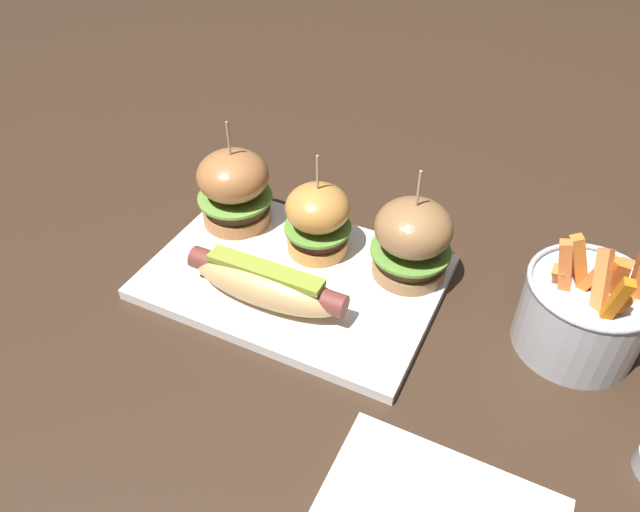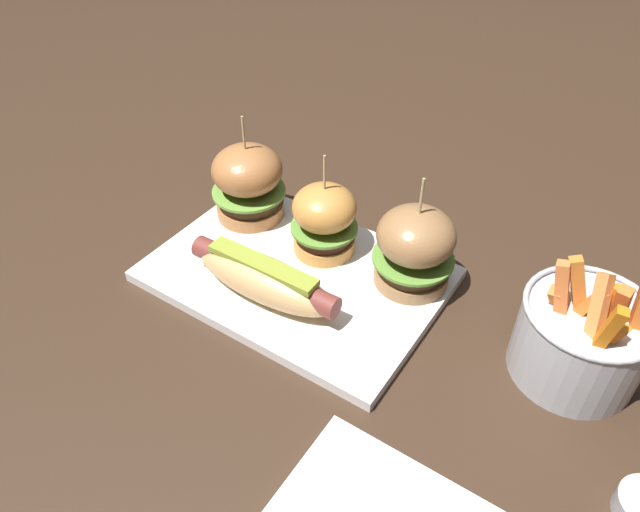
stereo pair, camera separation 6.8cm
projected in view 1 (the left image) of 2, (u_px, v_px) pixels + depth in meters
The scene contains 7 objects.
ground_plane at pixel (295, 281), 0.73m from camera, with size 3.00×3.00×0.00m, color #382619.
platter_main at pixel (295, 277), 0.73m from camera, with size 0.35×0.24×0.01m, color white.
hot_dog at pixel (266, 283), 0.67m from camera, with size 0.20×0.06×0.05m.
slider_left at pixel (234, 188), 0.77m from camera, with size 0.10×0.10×0.15m.
slider_center at pixel (318, 219), 0.73m from camera, with size 0.08×0.08×0.14m.
slider_right at pixel (412, 239), 0.69m from camera, with size 0.10×0.10×0.15m.
fries_bucket at pixel (583, 313), 0.62m from camera, with size 0.13×0.13×0.14m.
Camera 1 is at (0.26, -0.47, 0.50)m, focal length 33.03 mm.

